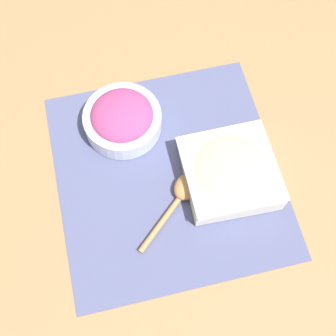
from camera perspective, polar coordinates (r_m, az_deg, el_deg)
The scene contains 5 objects.
ground_plane at distance 1.01m, azimuth 0.00°, elevation -0.79°, with size 3.00×3.00×0.00m, color olive.
placemat at distance 1.01m, azimuth 0.00°, elevation -0.75°, with size 0.50×0.47×0.00m.
cucumber_bowl at distance 0.99m, azimuth 7.57°, elevation -0.42°, with size 0.19×0.19×0.06m.
onion_bowl at distance 1.04m, azimuth -5.59°, elevation 6.07°, with size 0.17×0.17×0.07m.
wooden_spoon at distance 0.98m, azimuth 1.84°, elevation -3.00°, with size 0.16×0.17×0.03m.
Camera 1 is at (-0.40, 0.09, 0.93)m, focal length 50.00 mm.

